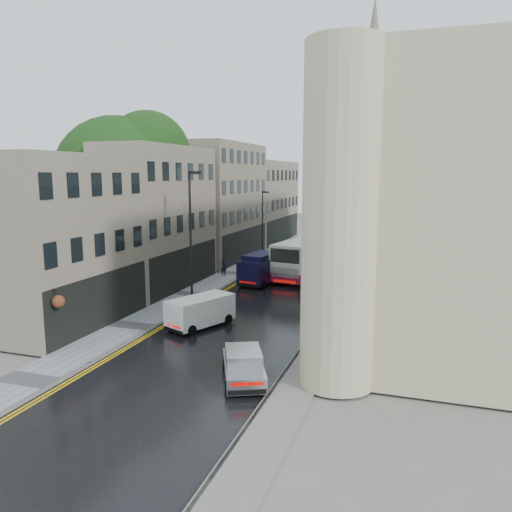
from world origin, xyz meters
The scene contains 17 objects.
ground centered at (0.00, 0.00, 0.00)m, with size 200.00×200.00×0.00m, color slate.
road centered at (0.00, 27.50, 0.01)m, with size 9.00×85.00×0.02m, color black.
left_sidewalk centered at (-5.85, 27.50, 0.06)m, with size 2.70×85.00×0.12m, color gray.
right_sidewalk centered at (5.40, 27.50, 0.06)m, with size 1.80×85.00×0.12m, color slate.
old_shop_row centered at (-9.45, 30.00, 6.00)m, with size 4.50×56.00×12.00m, color gray, non-canonical shape.
modern_block centered at (10.30, 26.00, 7.00)m, with size 8.00×40.00×14.00m, color #BEB18D, non-canonical shape.
church_spire centered at (0.50, 82.00, 20.00)m, with size 6.40×6.40×40.00m, color slate, non-canonical shape.
tree_near centered at (-12.50, 20.00, 6.95)m, with size 10.56×10.56×13.89m, color black, non-canonical shape.
tree_far centered at (-12.20, 33.00, 6.23)m, with size 9.24×9.24×12.46m, color black, non-canonical shape.
cream_bus centered at (-0.83, 26.66, 1.69)m, with size 2.79×12.27×3.35m, color beige, non-canonical shape.
white_lorry centered at (2.05, 37.76, 2.31)m, with size 2.62×8.72×4.58m, color silver, non-canonical shape.
silver_hatchback centered at (2.89, 4.15, 0.73)m, with size 1.66×3.79×1.42m, color #99999D, non-canonical shape.
white_van centered at (-3.33, 11.20, 0.95)m, with size 1.77×4.13×1.87m, color white, non-canonical shape.
navy_van centered at (-3.37, 23.14, 1.34)m, with size 2.06×5.16×2.63m, color black, non-canonical shape.
pedestrian centered at (-6.22, 26.27, 0.88)m, with size 0.56×0.37×1.53m, color black.
lamp_post_near centered at (-4.73, 16.72, 4.62)m, with size 1.01×0.23×9.01m, color black, non-canonical shape.
lamp_post_far centered at (-4.88, 33.38, 3.69)m, with size 0.80×0.18×7.14m, color black, non-canonical shape.
Camera 1 is at (10.08, -13.84, 9.01)m, focal length 35.00 mm.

